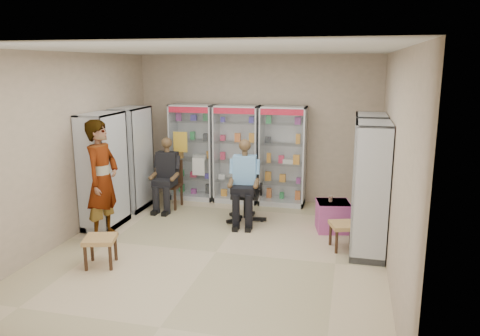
% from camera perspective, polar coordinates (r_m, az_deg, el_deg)
% --- Properties ---
extents(floor, '(6.00, 6.00, 0.00)m').
position_cam_1_polar(floor, '(7.27, -2.96, -10.21)').
color(floor, '#C9B38B').
rests_on(floor, ground).
extents(room_shell, '(5.02, 6.02, 3.01)m').
position_cam_1_polar(room_shell, '(6.75, -3.14, 5.38)').
color(room_shell, tan).
rests_on(room_shell, ground).
extents(cabinet_back_left, '(0.90, 0.50, 2.00)m').
position_cam_1_polar(cabinet_back_left, '(9.87, -5.75, 1.94)').
color(cabinet_back_left, silver).
rests_on(cabinet_back_left, floor).
extents(cabinet_back_mid, '(0.90, 0.50, 2.00)m').
position_cam_1_polar(cabinet_back_mid, '(9.60, -0.39, 1.70)').
color(cabinet_back_mid, silver).
rests_on(cabinet_back_mid, floor).
extents(cabinet_back_right, '(0.90, 0.50, 2.00)m').
position_cam_1_polar(cabinet_back_right, '(9.42, 5.23, 1.44)').
color(cabinet_back_right, '#B0B2B7').
rests_on(cabinet_back_right, floor).
extents(cabinet_right_far, '(0.90, 0.50, 2.00)m').
position_cam_1_polar(cabinet_right_far, '(8.22, 15.34, -0.61)').
color(cabinet_right_far, '#A4A6AB').
rests_on(cabinet_right_far, floor).
extents(cabinet_right_near, '(0.90, 0.50, 2.00)m').
position_cam_1_polar(cabinet_right_near, '(7.15, 15.55, -2.57)').
color(cabinet_right_near, '#A3A5AA').
rests_on(cabinet_right_near, floor).
extents(cabinet_left_far, '(0.90, 0.50, 2.00)m').
position_cam_1_polar(cabinet_left_far, '(9.39, -13.00, 1.13)').
color(cabinet_left_far, '#A3A6AA').
rests_on(cabinet_left_far, floor).
extents(cabinet_left_near, '(0.90, 0.50, 2.00)m').
position_cam_1_polar(cabinet_left_near, '(8.44, -16.31, -0.33)').
color(cabinet_left_near, '#A0A2A7').
rests_on(cabinet_left_near, floor).
extents(wooden_chair, '(0.42, 0.42, 0.94)m').
position_cam_1_polar(wooden_chair, '(9.41, -8.59, -1.98)').
color(wooden_chair, black).
rests_on(wooden_chair, floor).
extents(seated_customer, '(0.44, 0.60, 1.34)m').
position_cam_1_polar(seated_customer, '(9.31, -8.74, -0.87)').
color(seated_customer, black).
rests_on(seated_customer, floor).
extents(office_chair, '(0.68, 0.68, 1.12)m').
position_cam_1_polar(office_chair, '(8.46, 0.67, -2.86)').
color(office_chair, black).
rests_on(office_chair, floor).
extents(seated_shopkeeper, '(0.54, 0.70, 1.43)m').
position_cam_1_polar(seated_shopkeeper, '(8.37, 0.60, -1.94)').
color(seated_shopkeeper, '#6691C9').
rests_on(seated_shopkeeper, floor).
extents(pink_trunk, '(0.62, 0.61, 0.51)m').
position_cam_1_polar(pink_trunk, '(8.23, 11.22, -5.78)').
color(pink_trunk, '#A74379').
rests_on(pink_trunk, floor).
extents(tea_glass, '(0.07, 0.07, 0.10)m').
position_cam_1_polar(tea_glass, '(8.15, 10.98, -3.69)').
color(tea_glass, '#5D1E08').
rests_on(tea_glass, pink_trunk).
extents(woven_stool_a, '(0.52, 0.52, 0.41)m').
position_cam_1_polar(woven_stool_a, '(7.49, 12.55, -8.09)').
color(woven_stool_a, '#A07943').
rests_on(woven_stool_a, floor).
extents(woven_stool_b, '(0.53, 0.53, 0.43)m').
position_cam_1_polar(woven_stool_b, '(7.03, -16.61, -9.70)').
color(woven_stool_b, '#996B40').
rests_on(woven_stool_b, floor).
extents(standing_man, '(0.49, 0.73, 1.96)m').
position_cam_1_polar(standing_man, '(7.86, -16.43, -1.43)').
color(standing_man, '#9B9C9E').
rests_on(standing_man, floor).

